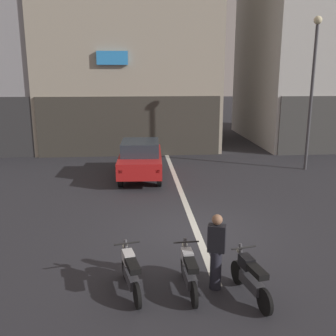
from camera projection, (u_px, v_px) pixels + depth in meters
name	position (u px, v px, depth m)	size (l,w,h in m)	color
ground_plane	(196.00, 231.00, 11.28)	(120.00, 120.00, 0.00)	#2B2B30
lane_centre_line	(175.00, 176.00, 17.07)	(0.20, 18.00, 0.01)	silver
building_far_right	(322.00, 20.00, 24.55)	(8.70, 9.71, 15.31)	silver
car_red_crossing_near	(141.00, 158.00, 16.64)	(1.95, 4.18, 1.64)	black
street_lamp	(313.00, 79.00, 17.34)	(0.36, 0.36, 6.81)	#47474C
motorcycle_white_row_leftmost	(131.00, 272.00, 8.07)	(0.56, 1.65, 0.98)	black
motorcycle_silver_row_left_mid	(189.00, 271.00, 8.12)	(0.55, 1.67, 0.98)	black
motorcycle_black_row_centre	(250.00, 277.00, 7.87)	(0.55, 1.65, 0.98)	black
person_by_motorcycles	(216.00, 251.00, 8.11)	(0.41, 0.32, 1.67)	#23232D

